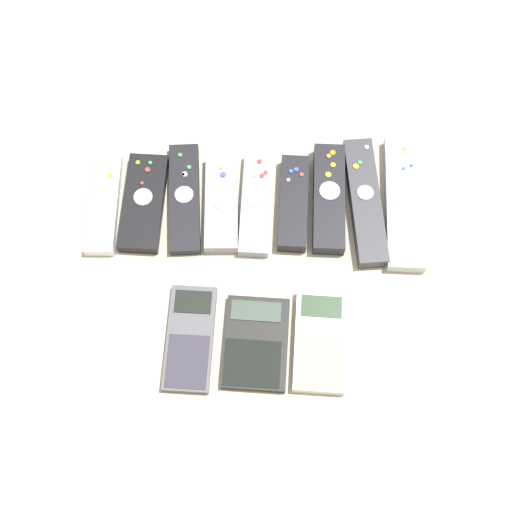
% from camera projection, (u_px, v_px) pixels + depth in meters
% --- Properties ---
extents(ground_plane, '(3.00, 3.00, 0.00)m').
position_uv_depth(ground_plane, '(256.00, 280.00, 1.05)').
color(ground_plane, '#B2A88E').
extents(remote_0, '(0.05, 0.17, 0.02)m').
position_uv_depth(remote_0, '(104.00, 203.00, 1.09)').
color(remote_0, white).
rests_on(remote_0, ground_plane).
extents(remote_1, '(0.07, 0.16, 0.02)m').
position_uv_depth(remote_1, '(144.00, 202.00, 1.08)').
color(remote_1, black).
rests_on(remote_1, ground_plane).
extents(remote_2, '(0.05, 0.18, 0.02)m').
position_uv_depth(remote_2, '(185.00, 198.00, 1.09)').
color(remote_2, black).
rests_on(remote_2, ground_plane).
extents(remote_3, '(0.05, 0.16, 0.02)m').
position_uv_depth(remote_3, '(222.00, 203.00, 1.08)').
color(remote_3, gray).
rests_on(remote_3, ground_plane).
extents(remote_4, '(0.05, 0.17, 0.02)m').
position_uv_depth(remote_4, '(259.00, 204.00, 1.08)').
color(remote_4, gray).
rests_on(remote_4, ground_plane).
extents(remote_5, '(0.05, 0.15, 0.03)m').
position_uv_depth(remote_5, '(294.00, 203.00, 1.08)').
color(remote_5, black).
rests_on(remote_5, ground_plane).
extents(remote_6, '(0.05, 0.18, 0.03)m').
position_uv_depth(remote_6, '(329.00, 198.00, 1.08)').
color(remote_6, black).
rests_on(remote_6, ground_plane).
extents(remote_7, '(0.06, 0.21, 0.03)m').
position_uv_depth(remote_7, '(365.00, 202.00, 1.08)').
color(remote_7, '#333338').
rests_on(remote_7, ground_plane).
extents(remote_8, '(0.07, 0.22, 0.02)m').
position_uv_depth(remote_8, '(404.00, 203.00, 1.08)').
color(remote_8, '#B7B7BC').
rests_on(remote_8, ground_plane).
extents(calculator_0, '(0.07, 0.16, 0.01)m').
position_uv_depth(calculator_0, '(190.00, 338.00, 1.01)').
color(calculator_0, '#4C4C51').
rests_on(calculator_0, ground_plane).
extents(calculator_1, '(0.10, 0.14, 0.01)m').
position_uv_depth(calculator_1, '(253.00, 343.00, 1.00)').
color(calculator_1, black).
rests_on(calculator_1, ground_plane).
extents(calculator_2, '(0.08, 0.15, 0.02)m').
position_uv_depth(calculator_2, '(320.00, 342.00, 1.00)').
color(calculator_2, beige).
rests_on(calculator_2, ground_plane).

